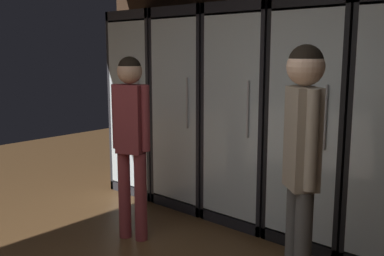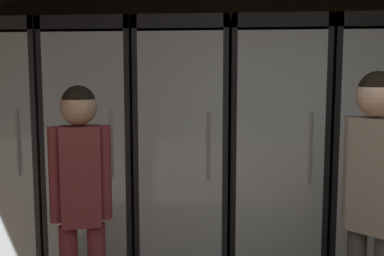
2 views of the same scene
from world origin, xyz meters
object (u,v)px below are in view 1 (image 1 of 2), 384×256
object	(u,v)px
cooler_far_left	(149,105)
shopper_near	(131,129)
cooler_right	(319,126)
cooler_center	(250,117)
shopper_far	(302,150)
cooler_left	(194,111)

from	to	relation	value
cooler_far_left	shopper_near	bearing A→B (deg)	-48.52
cooler_right	cooler_far_left	bearing A→B (deg)	179.96
cooler_center	shopper_far	world-z (taller)	cooler_center
shopper_far	cooler_right	bearing A→B (deg)	111.30
cooler_left	cooler_center	distance (m)	0.72
cooler_right	shopper_far	distance (m)	1.21
cooler_far_left	cooler_right	distance (m)	2.16
cooler_far_left	cooler_left	size ratio (longest dim) A/B	1.00
shopper_near	cooler_center	bearing A→B (deg)	65.85
shopper_near	cooler_far_left	bearing A→B (deg)	131.48
cooler_far_left	cooler_left	xyz separation A→B (m)	(0.72, -0.00, 0.00)
cooler_left	shopper_far	world-z (taller)	cooler_left
cooler_left	shopper_far	bearing A→B (deg)	-30.98
cooler_far_left	shopper_near	distance (m)	1.44
cooler_left	cooler_far_left	bearing A→B (deg)	179.89
cooler_far_left	shopper_near	world-z (taller)	cooler_far_left
cooler_right	cooler_left	bearing A→B (deg)	-180.00
shopper_near	cooler_right	bearing A→B (deg)	41.84
cooler_left	cooler_right	xyz separation A→B (m)	(1.44, 0.00, -0.00)
shopper_near	shopper_far	world-z (taller)	shopper_far
cooler_left	shopper_near	bearing A→B (deg)	-77.71
cooler_left	cooler_right	world-z (taller)	same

